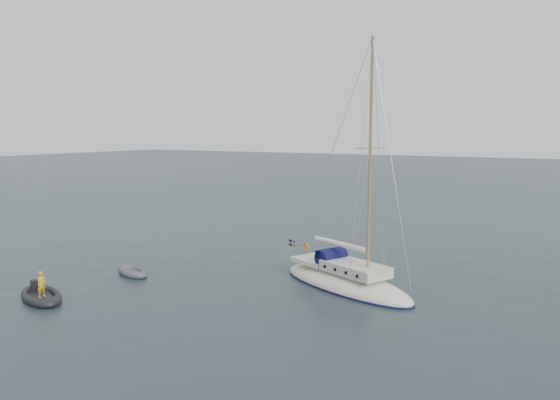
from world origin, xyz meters
The scene contains 4 objects.
ground centered at (0.00, 0.00, 0.00)m, with size 300.00×300.00×0.00m, color black.
sailboat centered at (1.35, 1.28, 1.02)m, with size 9.47×2.84×13.48m.
dinghy centered at (-10.45, -2.46, 0.17)m, with size 2.78×1.25×0.40m.
rib centered at (-10.98, -8.15, 0.23)m, with size 3.74×1.70×1.51m.
Camera 1 is at (12.33, -25.07, 8.40)m, focal length 35.00 mm.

